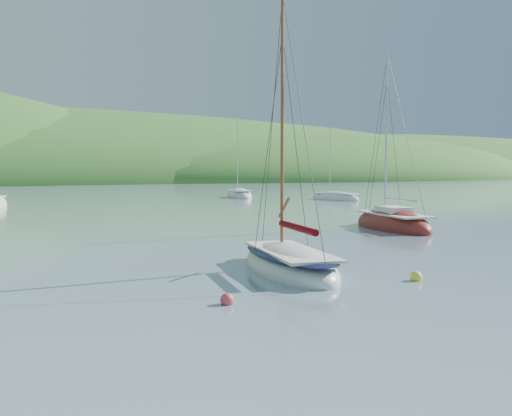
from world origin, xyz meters
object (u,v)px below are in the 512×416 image
sloop_red (392,225)px  distant_sloop_b (239,196)px  distant_sloop_d (335,199)px  daysailer_white (289,265)px

sloop_red → distant_sloop_b: size_ratio=1.03×
sloop_red → distant_sloop_b: (8.60, 38.42, -0.03)m
distant_sloop_d → sloop_red: bearing=-133.6°
daysailer_white → distant_sloop_d: (28.80, 37.07, -0.07)m
distant_sloop_b → daysailer_white: bearing=-100.0°
daysailer_white → sloop_red: bearing=47.5°
daysailer_white → distant_sloop_d: bearing=64.0°
sloop_red → distant_sloop_d: sloop_red is taller
daysailer_white → sloop_red: (12.96, 9.30, -0.02)m
daysailer_white → distant_sloop_b: 52.37m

